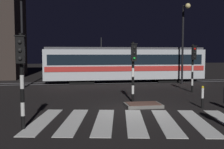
# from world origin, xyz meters

# --- Properties ---
(ground_plane) EXTENTS (120.00, 120.00, 0.00)m
(ground_plane) POSITION_xyz_m (0.00, 0.00, 0.00)
(ground_plane) COLOR black
(rail_near) EXTENTS (80.00, 0.12, 0.03)m
(rail_near) POSITION_xyz_m (0.00, 11.42, 0.01)
(rail_near) COLOR #59595E
(rail_near) RESTS_ON ground
(rail_far) EXTENTS (80.00, 0.12, 0.03)m
(rail_far) POSITION_xyz_m (0.00, 12.85, 0.01)
(rail_far) COLOR #59595E
(rail_far) RESTS_ON ground
(crosswalk_zebra) EXTENTS (9.95, 5.96, 0.02)m
(crosswalk_zebra) POSITION_xyz_m (-0.00, -2.40, 0.01)
(crosswalk_zebra) COLOR silver
(crosswalk_zebra) RESTS_ON ground
(traffic_island) EXTENTS (1.81, 1.23, 0.18)m
(traffic_island) POSITION_xyz_m (0.54, 0.58, 0.09)
(traffic_island) COLOR slate
(traffic_island) RESTS_ON ground
(traffic_light_corner_near_left) EXTENTS (0.36, 0.42, 3.41)m
(traffic_light_corner_near_left) POSITION_xyz_m (-4.82, -2.78, 2.25)
(traffic_light_corner_near_left) COLOR black
(traffic_light_corner_near_left) RESTS_ON ground
(traffic_light_median_centre) EXTENTS (0.36, 0.42, 3.33)m
(traffic_light_median_centre) POSITION_xyz_m (0.31, 1.76, 2.20)
(traffic_light_median_centre) COLOR black
(traffic_light_median_centre) RESTS_ON ground
(traffic_light_corner_far_right) EXTENTS (0.36, 0.42, 3.33)m
(traffic_light_corner_far_right) POSITION_xyz_m (5.34, 4.97, 2.19)
(traffic_light_corner_far_right) COLOR black
(traffic_light_corner_far_right) RESTS_ON ground
(street_lamp_trackside_right) EXTENTS (0.44, 1.21, 6.89)m
(street_lamp_trackside_right) POSITION_xyz_m (6.78, 9.79, 4.39)
(street_lamp_trackside_right) COLOR black
(street_lamp_trackside_right) RESTS_ON ground
(street_lamp_trackside_left) EXTENTS (0.44, 1.21, 7.74)m
(street_lamp_trackside_left) POSITION_xyz_m (-6.68, 9.20, 4.86)
(street_lamp_trackside_left) COLOR black
(street_lamp_trackside_left) RESTS_ON ground
(tram) EXTENTS (14.88, 2.58, 4.15)m
(tram) POSITION_xyz_m (2.04, 12.13, 1.74)
(tram) COLOR silver
(tram) RESTS_ON ground
(bollard_island_edge) EXTENTS (0.12, 0.12, 1.11)m
(bollard_island_edge) POSITION_xyz_m (3.33, -0.23, 0.56)
(bollard_island_edge) COLOR black
(bollard_island_edge) RESTS_ON ground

